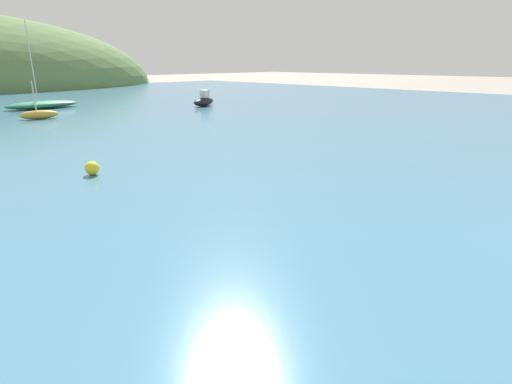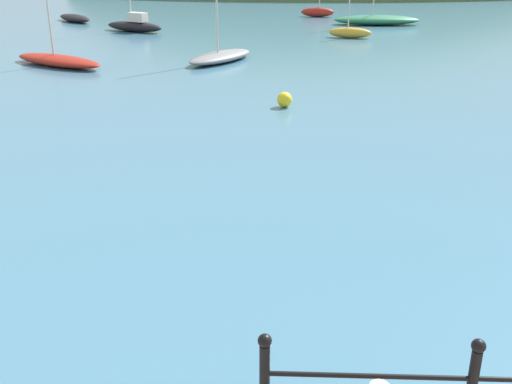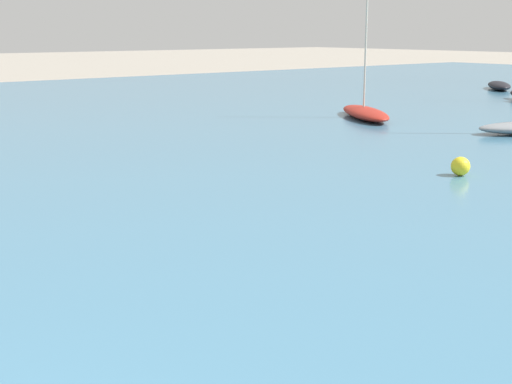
% 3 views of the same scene
% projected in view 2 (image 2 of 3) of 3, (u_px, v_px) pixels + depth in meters
% --- Properties ---
extents(water, '(80.00, 60.00, 0.10)m').
position_uv_depth(water, '(364.00, 30.00, 33.42)').
color(water, teal).
rests_on(water, ground).
extents(boat_far_left, '(3.72, 2.63, 4.63)m').
position_uv_depth(boat_far_left, '(135.00, 25.00, 32.31)').
color(boat_far_left, black).
rests_on(boat_far_left, water).
extents(boat_twin_mast, '(5.03, 1.77, 6.08)m').
position_uv_depth(boat_twin_mast, '(377.00, 20.00, 35.38)').
color(boat_twin_mast, '#287551').
rests_on(boat_twin_mast, water).
extents(boat_far_right, '(3.26, 3.50, 0.44)m').
position_uv_depth(boat_far_right, '(75.00, 18.00, 37.02)').
color(boat_far_right, black).
rests_on(boat_far_right, water).
extents(boat_blue_hull, '(4.41, 3.35, 5.27)m').
position_uv_depth(boat_blue_hull, '(58.00, 60.00, 22.64)').
color(boat_blue_hull, maroon).
rests_on(boat_blue_hull, water).
extents(boat_white_sailboat, '(2.24, 1.11, 2.24)m').
position_uv_depth(boat_white_sailboat, '(350.00, 32.00, 29.96)').
color(boat_white_sailboat, gold).
rests_on(boat_white_sailboat, water).
extents(boat_nearest_quay, '(2.94, 3.85, 4.47)m').
position_uv_depth(boat_nearest_quay, '(221.00, 56.00, 23.46)').
color(boat_nearest_quay, gray).
rests_on(boat_nearest_quay, water).
extents(boat_green_fishing, '(2.25, 1.00, 2.35)m').
position_uv_depth(boat_green_fishing, '(317.00, 12.00, 39.71)').
color(boat_green_fishing, maroon).
rests_on(boat_green_fishing, water).
extents(mooring_buoy, '(0.42, 0.42, 0.42)m').
position_uv_depth(mooring_buoy, '(285.00, 100.00, 16.60)').
color(mooring_buoy, yellow).
rests_on(mooring_buoy, water).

